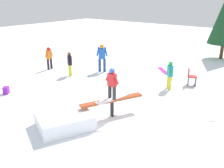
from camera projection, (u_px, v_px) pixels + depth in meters
name	position (u px, v px, depth m)	size (l,w,h in m)	color
ground_plane	(112.00, 116.00, 9.57)	(60.00, 60.00, 0.00)	white
rail_feature	(112.00, 102.00, 9.37)	(2.42, 1.29, 0.70)	black
snow_kicker_ramp	(64.00, 120.00, 8.67)	(1.80, 1.50, 0.52)	white
main_rider_on_rail	(112.00, 85.00, 9.14)	(1.45, 0.71, 1.21)	white
bystander_blue	(102.00, 57.00, 14.78)	(0.45, 0.63, 1.66)	navy
bystander_orange	(49.00, 57.00, 15.35)	(0.62, 0.23, 1.39)	#291D26
bystander_teal	(170.00, 74.00, 12.07)	(0.45, 0.48, 1.40)	yellow
bystander_black	(70.00, 63.00, 14.10)	(0.38, 0.57, 1.37)	yellow
loose_snowboard_white	(206.00, 112.00, 9.85)	(1.55, 0.28, 0.02)	silver
loose_snowboard_magenta	(163.00, 71.00, 15.23)	(1.52, 0.28, 0.02)	#C6259B
folding_chair	(191.00, 77.00, 12.71)	(0.59, 0.59, 0.88)	#3F3F44
backpack_on_snow	(6.00, 90.00, 11.68)	(0.30, 0.22, 0.34)	purple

